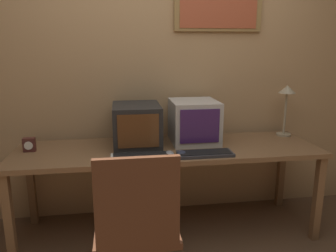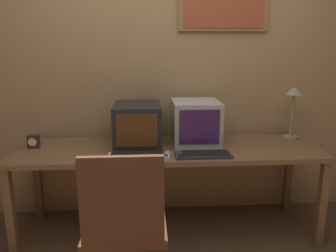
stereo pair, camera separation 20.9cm
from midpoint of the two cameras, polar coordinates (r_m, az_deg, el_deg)
name	(u,v)px [view 2 (the right image)]	position (r m, az deg, el deg)	size (l,w,h in m)	color
wall_back	(165,67)	(2.84, 1.67, 10.22)	(8.00, 0.08, 2.60)	tan
desk	(168,155)	(2.56, 2.35, -5.14)	(2.33, 0.68, 0.71)	brown
monitor_left	(138,124)	(2.58, -3.00, 0.25)	(0.36, 0.45, 0.32)	black
monitor_right	(196,122)	(2.64, 7.09, 0.68)	(0.37, 0.41, 0.34)	#B7B2A8
keyboard_main	(139,156)	(2.31, -2.48, -5.20)	(0.43, 0.14, 0.03)	beige
keyboard_side	(203,154)	(2.36, 8.68, -4.96)	(0.40, 0.16, 0.03)	#333338
mouse_near_keyboard	(179,154)	(2.34, 4.51, -4.84)	(0.07, 0.10, 0.03)	#282D3D
mouse_far_corner	(167,154)	(2.33, 2.41, -4.90)	(0.06, 0.11, 0.03)	gray
desk_clock	(33,141)	(2.67, -20.36, -2.56)	(0.09, 0.05, 0.10)	#4C231E
desk_lamp	(294,99)	(2.96, 22.94, 4.27)	(0.14, 0.14, 0.44)	tan
office_chair	(126,239)	(1.97, -4.22, -19.05)	(0.49, 0.49, 0.95)	black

